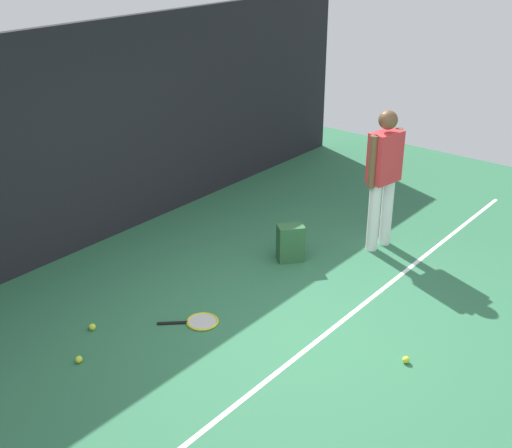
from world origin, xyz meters
TOP-DOWN VIEW (x-y plane):
  - ground_plane at (0.00, 0.00)m, footprint 12.00×12.00m
  - back_fence at (0.00, 3.00)m, footprint 10.00×0.10m
  - court_line at (0.00, -0.36)m, footprint 9.00×0.05m
  - tennis_player at (2.12, 0.20)m, footprint 0.52×0.29m
  - tennis_racket at (-0.49, 0.72)m, footprint 0.55×0.56m
  - backpack at (1.17, 0.84)m, footprint 0.38×0.38m
  - tennis_ball_near_player at (-1.66, 1.12)m, footprint 0.07×0.07m
  - tennis_ball_by_fence at (0.20, -1.18)m, footprint 0.07×0.07m
  - tennis_ball_mid_court at (-1.24, 1.45)m, footprint 0.07×0.07m

SIDE VIEW (x-z plane):
  - ground_plane at x=0.00m, z-range 0.00..0.00m
  - court_line at x=0.00m, z-range 0.00..0.00m
  - tennis_racket at x=-0.49m, z-range 0.00..0.03m
  - tennis_ball_near_player at x=-1.66m, z-range 0.00..0.07m
  - tennis_ball_by_fence at x=0.20m, z-range 0.00..0.07m
  - tennis_ball_mid_court at x=-1.24m, z-range 0.00..0.07m
  - backpack at x=1.17m, z-range -0.01..0.43m
  - tennis_player at x=2.12m, z-range 0.12..1.82m
  - back_fence at x=0.00m, z-range 0.00..2.63m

